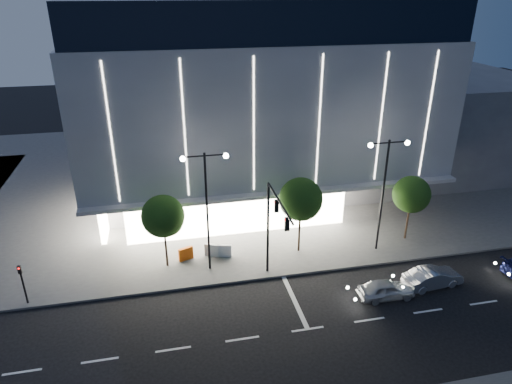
{
  "coord_description": "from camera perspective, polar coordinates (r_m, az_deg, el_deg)",
  "views": [
    {
      "loc": [
        -5.55,
        -21.93,
        18.86
      ],
      "look_at": [
        0.83,
        7.93,
        5.0
      ],
      "focal_mm": 32.0,
      "sensor_mm": 36.0,
      "label": 1
    }
  ],
  "objects": [
    {
      "name": "sidewalk_museum",
      "position": [
        50.73,
        0.82,
        2.68
      ],
      "size": [
        70.0,
        40.0,
        0.15
      ],
      "primitive_type": "cube",
      "color": "#474747",
      "rests_on": "ground"
    },
    {
      "name": "tree_mid",
      "position": [
        33.78,
        5.63,
        -1.19
      ],
      "size": [
        3.25,
        3.25,
        6.15
      ],
      "color": "black",
      "rests_on": "ground"
    },
    {
      "name": "ped_signal_far",
      "position": [
        32.8,
        -27.18,
        -9.81
      ],
      "size": [
        0.22,
        0.24,
        3.0
      ],
      "color": "black",
      "rests_on": "ground"
    },
    {
      "name": "museum",
      "position": [
        46.06,
        -1.15,
        12.4
      ],
      "size": [
        30.0,
        25.8,
        18.0
      ],
      "color": "#4C4C51",
      "rests_on": "ground"
    },
    {
      "name": "street_lamp_west",
      "position": [
        30.87,
        -6.22,
        -0.45
      ],
      "size": [
        3.16,
        0.36,
        9.0
      ],
      "color": "black",
      "rests_on": "ground"
    },
    {
      "name": "barrier_b",
      "position": [
        34.7,
        -3.97,
        -7.31
      ],
      "size": [
        1.13,
        0.54,
        1.0
      ],
      "primitive_type": "cube",
      "rotation": [
        0.0,
        0.0,
        -0.28
      ],
      "color": "silver",
      "rests_on": "sidewalk_museum"
    },
    {
      "name": "car_lead",
      "position": [
        31.83,
        15.97,
        -11.61
      ],
      "size": [
        3.78,
        1.59,
        1.28
      ],
      "primitive_type": "imported",
      "rotation": [
        0.0,
        0.0,
        1.55
      ],
      "color": "#B0B3B8",
      "rests_on": "ground"
    },
    {
      "name": "traffic_mast",
      "position": [
        29.54,
        2.18,
        -3.53
      ],
      "size": [
        0.33,
        5.89,
        7.07
      ],
      "color": "black",
      "rests_on": "ground"
    },
    {
      "name": "annex_building",
      "position": [
        57.42,
        22.0,
        8.68
      ],
      "size": [
        16.0,
        20.0,
        10.0
      ],
      "primitive_type": "cube",
      "color": "#4C4C51",
      "rests_on": "ground"
    },
    {
      "name": "tree_left",
      "position": [
        32.53,
        -11.48,
        -3.24
      ],
      "size": [
        3.02,
        3.02,
        5.72
      ],
      "color": "black",
      "rests_on": "ground"
    },
    {
      "name": "street_lamp_east",
      "position": [
        34.47,
        15.78,
        1.47
      ],
      "size": [
        3.16,
        0.36,
        9.0
      ],
      "color": "black",
      "rests_on": "ground"
    },
    {
      "name": "barrier_d",
      "position": [
        34.84,
        -5.54,
        -7.23
      ],
      "size": [
        1.11,
        0.68,
        1.0
      ],
      "primitive_type": "cube",
      "rotation": [
        0.0,
        0.0,
        -0.42
      ],
      "color": "silver",
      "rests_on": "sidewalk_museum"
    },
    {
      "name": "car_second",
      "position": [
        33.89,
        21.22,
        -9.93
      ],
      "size": [
        4.25,
        1.86,
        1.36
      ],
      "primitive_type": "imported",
      "rotation": [
        0.0,
        0.0,
        1.68
      ],
      "color": "#ABADB3",
      "rests_on": "ground"
    },
    {
      "name": "ground",
      "position": [
        29.45,
        1.7,
        -15.42
      ],
      "size": [
        160.0,
        160.0,
        0.0
      ],
      "primitive_type": "plane",
      "color": "black",
      "rests_on": "ground"
    },
    {
      "name": "barrier_a",
      "position": [
        34.63,
        -8.76,
        -7.64
      ],
      "size": [
        1.12,
        0.62,
        1.0
      ],
      "primitive_type": "cube",
      "rotation": [
        0.0,
        0.0,
        0.36
      ],
      "color": "#E1530C",
      "rests_on": "sidewalk_museum"
    },
    {
      "name": "tree_right",
      "position": [
        37.51,
        18.84,
        -0.51
      ],
      "size": [
        2.91,
        2.91,
        5.51
      ],
      "color": "black",
      "rests_on": "ground"
    }
  ]
}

